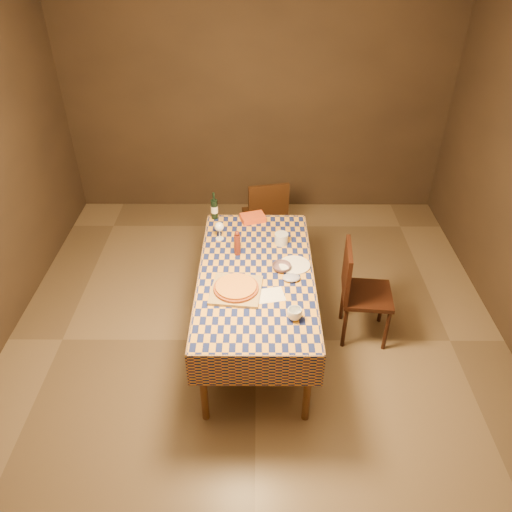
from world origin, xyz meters
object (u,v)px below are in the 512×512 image
chair_far (266,215)px  chair_right (358,288)px  bowl (282,267)px  cutting_board (236,290)px  wine_bottle (214,209)px  pizza (236,287)px  white_plate (294,265)px  dining_table (256,280)px

chair_far → chair_right: size_ratio=1.00×
bowl → chair_right: (0.67, 0.07, -0.27)m
cutting_board → chair_right: size_ratio=0.41×
bowl → wine_bottle: (-0.61, 0.82, 0.08)m
cutting_board → pizza: (0.00, 0.00, 0.03)m
bowl → white_plate: (0.11, 0.05, -0.02)m
wine_bottle → chair_right: (1.28, -0.76, -0.35)m
dining_table → wine_bottle: size_ratio=6.89×
cutting_board → chair_far: bearing=80.9°
chair_far → chair_right: (0.78, -1.24, 0.00)m
white_plate → bowl: bearing=-155.1°
wine_bottle → white_plate: size_ratio=1.03×
wine_bottle → chair_far: 0.78m
white_plate → chair_right: chair_right is taller
chair_far → wine_bottle: bearing=-136.0°
white_plate → pizza: bearing=-144.6°
dining_table → pizza: (-0.15, -0.24, 0.12)m
wine_bottle → chair_right: wine_bottle is taller
cutting_board → bowl: bowl is taller
cutting_board → bowl: (0.36, 0.28, 0.01)m
cutting_board → chair_far: size_ratio=0.41×
bowl → dining_table: bearing=-168.6°
cutting_board → chair_right: chair_right is taller
dining_table → cutting_board: size_ratio=4.83×
wine_bottle → chair_right: size_ratio=0.29×
bowl → wine_bottle: wine_bottle is taller
dining_table → white_plate: white_plate is taller
white_plate → dining_table: bearing=-163.7°
chair_far → pizza: bearing=-99.1°
dining_table → bowl: size_ratio=12.02×
dining_table → white_plate: 0.34m
pizza → chair_far: size_ratio=0.43×
white_plate → chair_right: (0.56, 0.02, -0.25)m
cutting_board → dining_table: bearing=57.7°
chair_right → bowl: bearing=-174.2°
dining_table → wine_bottle: 0.97m
bowl → chair_far: 1.34m
cutting_board → bowl: 0.46m
wine_bottle → dining_table: bearing=-65.3°
dining_table → cutting_board: 0.30m
wine_bottle → chair_right: 1.53m
cutting_board → chair_right: bearing=18.8°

